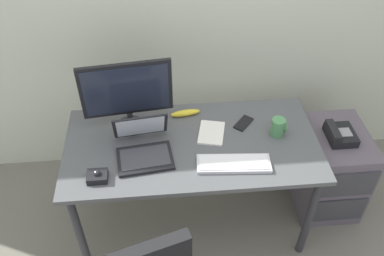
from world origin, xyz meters
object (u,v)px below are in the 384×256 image
object	(u,v)px
desk_phone	(340,134)
banana	(185,113)
keyboard	(234,163)
file_cabinet	(328,169)
paper_notepad	(211,133)
trackball_mouse	(97,176)
coffee_mug	(278,127)
laptop	(143,146)
monitor_main	(127,93)
cell_phone	(243,123)

from	to	relation	value
desk_phone	banana	world-z (taller)	banana
keyboard	file_cabinet	bearing A→B (deg)	22.31
file_cabinet	banana	xyz separation A→B (m)	(-0.98, 0.14, 0.46)
paper_notepad	trackball_mouse	bearing A→B (deg)	-155.22
coffee_mug	banana	xyz separation A→B (m)	(-0.54, 0.23, -0.04)
banana	keyboard	bearing A→B (deg)	-62.56
keyboard	laptop	xyz separation A→B (m)	(-0.50, 0.14, 0.04)
file_cabinet	monitor_main	distance (m)	1.50
desk_phone	coffee_mug	bearing A→B (deg)	-171.56
cell_phone	banana	bearing A→B (deg)	-157.80
monitor_main	banana	xyz separation A→B (m)	(0.34, 0.08, -0.24)
coffee_mug	paper_notepad	bearing A→B (deg)	173.89
laptop	keyboard	bearing A→B (deg)	-15.91
keyboard	coffee_mug	size ratio (longest dim) A/B	3.61
trackball_mouse	coffee_mug	world-z (taller)	coffee_mug
keyboard	paper_notepad	distance (m)	0.28
desk_phone	trackball_mouse	world-z (taller)	trackball_mouse
trackball_mouse	banana	xyz separation A→B (m)	(0.51, 0.49, -0.00)
keyboard	cell_phone	xyz separation A→B (m)	(0.12, 0.34, -0.01)
monitor_main	coffee_mug	distance (m)	0.91
file_cabinet	banana	world-z (taller)	banana
file_cabinet	banana	bearing A→B (deg)	171.68
desk_phone	laptop	xyz separation A→B (m)	(-1.24, -0.15, 0.15)
trackball_mouse	coffee_mug	size ratio (longest dim) A/B	0.95
trackball_mouse	banana	distance (m)	0.70
laptop	paper_notepad	distance (m)	0.43
laptop	coffee_mug	xyz separation A→B (m)	(0.80, 0.08, 0.01)
file_cabinet	trackball_mouse	bearing A→B (deg)	-167.13
keyboard	laptop	bearing A→B (deg)	164.09
file_cabinet	coffee_mug	distance (m)	0.68
laptop	paper_notepad	world-z (taller)	laptop
file_cabinet	paper_notepad	size ratio (longest dim) A/B	2.98
desk_phone	monitor_main	xyz separation A→B (m)	(-1.32, 0.09, 0.36)
monitor_main	keyboard	size ratio (longest dim) A/B	1.26
file_cabinet	banana	distance (m)	1.10
trackball_mouse	banana	bearing A→B (deg)	43.55
paper_notepad	cell_phone	world-z (taller)	paper_notepad
coffee_mug	laptop	bearing A→B (deg)	-173.96
banana	cell_phone	bearing A→B (deg)	-17.56
desk_phone	file_cabinet	bearing A→B (deg)	63.22
file_cabinet	laptop	bearing A→B (deg)	-172.41
coffee_mug	desk_phone	bearing A→B (deg)	8.44
laptop	paper_notepad	bearing A→B (deg)	17.32
laptop	trackball_mouse	bearing A→B (deg)	-144.76
desk_phone	laptop	bearing A→B (deg)	-173.11
trackball_mouse	cell_phone	distance (m)	0.94
paper_notepad	cell_phone	distance (m)	0.22
file_cabinet	coffee_mug	size ratio (longest dim) A/B	5.35
paper_notepad	file_cabinet	bearing A→B (deg)	2.69
laptop	trackball_mouse	xyz separation A→B (m)	(-0.25, -0.18, -0.03)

